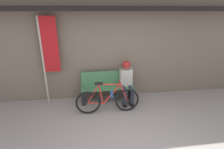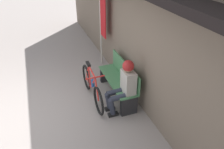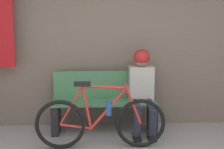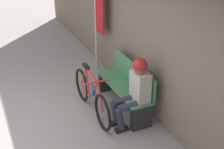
{
  "view_description": "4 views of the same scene",
  "coord_description": "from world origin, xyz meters",
  "px_view_note": "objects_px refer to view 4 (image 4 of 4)",
  "views": [
    {
      "loc": [
        -0.65,
        -2.35,
        2.47
      ],
      "look_at": [
        -0.08,
        1.9,
        0.88
      ],
      "focal_mm": 28.0,
      "sensor_mm": 36.0,
      "label": 1
    },
    {
      "loc": [
        3.68,
        0.53,
        3.1
      ],
      "look_at": [
        -0.07,
        1.92,
        0.67
      ],
      "focal_mm": 35.0,
      "sensor_mm": 36.0,
      "label": 2
    },
    {
      "loc": [
        -0.29,
        -2.17,
        1.53
      ],
      "look_at": [
        -0.09,
        1.7,
        0.89
      ],
      "focal_mm": 50.0,
      "sensor_mm": 36.0,
      "label": 3
    },
    {
      "loc": [
        4.07,
        -0.07,
        3.13
      ],
      "look_at": [
        -0.28,
        1.91,
        0.65
      ],
      "focal_mm": 50.0,
      "sensor_mm": 36.0,
      "label": 4
    }
  ],
  "objects_px": {
    "park_bench_near": "(126,88)",
    "bicycle": "(91,96)",
    "banner_pole": "(98,6)",
    "person_seated": "(135,88)"
  },
  "relations": [
    {
      "from": "banner_pole",
      "to": "bicycle",
      "type": "bearing_deg",
      "value": -27.0
    },
    {
      "from": "park_bench_near",
      "to": "bicycle",
      "type": "height_order",
      "value": "park_bench_near"
    },
    {
      "from": "bicycle",
      "to": "person_seated",
      "type": "bearing_deg",
      "value": 41.99
    },
    {
      "from": "person_seated",
      "to": "banner_pole",
      "type": "distance_m",
      "value": 2.2
    },
    {
      "from": "person_seated",
      "to": "banner_pole",
      "type": "xyz_separation_m",
      "value": [
        -2.04,
        0.22,
        0.79
      ]
    },
    {
      "from": "person_seated",
      "to": "bicycle",
      "type": "bearing_deg",
      "value": -138.01
    },
    {
      "from": "banner_pole",
      "to": "person_seated",
      "type": "bearing_deg",
      "value": -6.19
    },
    {
      "from": "park_bench_near",
      "to": "banner_pole",
      "type": "relative_size",
      "value": 0.62
    },
    {
      "from": "park_bench_near",
      "to": "bicycle",
      "type": "xyz_separation_m",
      "value": [
        -0.06,
        -0.63,
        -0.05
      ]
    },
    {
      "from": "park_bench_near",
      "to": "banner_pole",
      "type": "height_order",
      "value": "banner_pole"
    }
  ]
}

